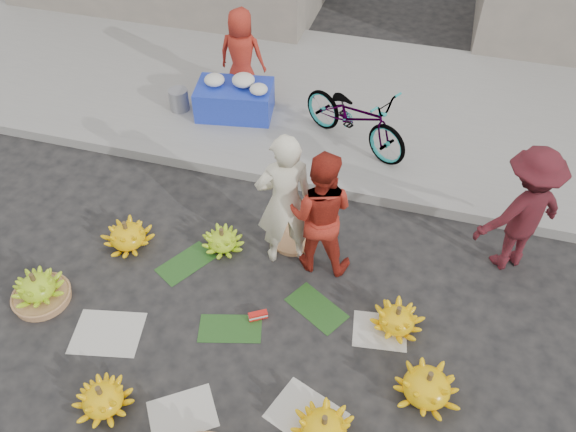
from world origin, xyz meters
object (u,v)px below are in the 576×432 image
(vendor_cream, at_px, (285,201))
(flower_table, at_px, (235,98))
(bicycle, at_px, (355,116))
(banana_bunch_4, at_px, (427,386))
(banana_bunch_0, at_px, (38,289))

(vendor_cream, xyz_separation_m, flower_table, (-1.47, 2.43, -0.47))
(flower_table, relative_size, bicycle, 0.69)
(vendor_cream, bearing_deg, banana_bunch_4, 115.52)
(banana_bunch_4, bearing_deg, bicycle, 111.71)
(banana_bunch_4, relative_size, bicycle, 0.38)
(vendor_cream, xyz_separation_m, bicycle, (0.36, 2.18, -0.28))
(banana_bunch_4, height_order, flower_table, flower_table)
(bicycle, bearing_deg, flower_table, 111.29)
(banana_bunch_0, xyz_separation_m, banana_bunch_4, (4.11, 0.01, -0.01))
(banana_bunch_4, xyz_separation_m, bicycle, (-1.40, 3.51, 0.41))
(bicycle, bearing_deg, vendor_cream, -160.13)
(banana_bunch_0, xyz_separation_m, vendor_cream, (2.35, 1.35, 0.68))
(banana_bunch_0, height_order, bicycle, bicycle)
(banana_bunch_4, xyz_separation_m, vendor_cream, (-1.76, 1.33, 0.69))
(vendor_cream, bearing_deg, banana_bunch_0, 2.55)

